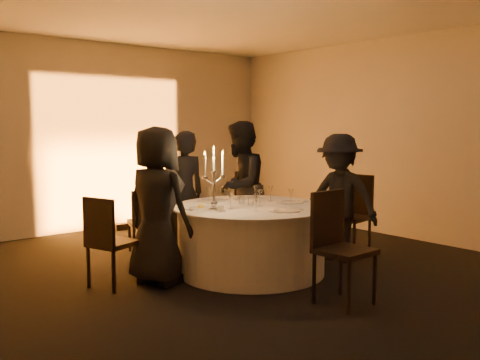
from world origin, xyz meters
TOP-DOWN VIEW (x-y plane):
  - floor at (0.00, 0.00)m, footprint 7.00×7.00m
  - ceiling at (0.00, 0.00)m, footprint 7.00×7.00m
  - wall_back at (0.00, 3.50)m, footprint 7.00×0.00m
  - wall_right at (3.00, 0.00)m, footprint 0.00×7.00m
  - uplighter_fixture at (0.00, 3.20)m, footprint 0.25×0.12m
  - banquet_table at (0.00, 0.00)m, footprint 1.80×1.80m
  - chair_left at (-1.55, 0.47)m, footprint 0.53×0.53m
  - chair_back_left at (-0.52, 1.53)m, footprint 0.47×0.47m
  - chair_back_right at (0.70, 1.16)m, footprint 0.63×0.63m
  - chair_right at (1.54, -0.22)m, footprint 0.52×0.52m
  - chair_front at (-0.05, -1.31)m, footprint 0.48×0.48m
  - guest_left at (-1.05, 0.31)m, footprint 0.74×0.94m
  - guest_back_left at (-0.15, 1.16)m, footprint 0.63×0.46m
  - guest_back_right at (0.60, 0.92)m, footprint 1.07×1.01m
  - guest_right at (1.17, -0.31)m, footprint 0.83×1.14m
  - plate_left at (-0.57, 0.19)m, footprint 0.36×0.26m
  - plate_back_left at (-0.10, 0.59)m, footprint 0.36×0.29m
  - plate_back_right at (0.35, 0.47)m, footprint 0.35×0.29m
  - plate_right at (0.52, -0.14)m, footprint 0.36×0.27m
  - plate_front at (0.04, -0.53)m, footprint 0.36×0.29m
  - coffee_cup at (-0.52, -0.11)m, footprint 0.11×0.11m
  - candelabra at (-0.53, -0.01)m, footprint 0.30×0.14m
  - wine_glass_a at (-0.23, -0.35)m, footprint 0.07×0.07m
  - wine_glass_b at (-0.28, 0.43)m, footprint 0.07×0.07m
  - wine_glass_c at (0.41, 0.12)m, footprint 0.07×0.07m
  - wine_glass_d at (0.38, -0.26)m, footprint 0.07×0.07m
  - wine_glass_e at (-0.34, -0.05)m, footprint 0.07×0.07m
  - wine_glass_f at (0.05, -0.10)m, footprint 0.07×0.07m
  - wine_glass_g at (0.27, 0.23)m, footprint 0.07×0.07m
  - tumbler_a at (0.04, 0.21)m, footprint 0.07×0.07m
  - tumbler_b at (0.02, 0.03)m, footprint 0.07×0.07m

SIDE VIEW (x-z plane):
  - floor at x=0.00m, z-range 0.00..0.00m
  - uplighter_fixture at x=0.00m, z-range 0.00..0.10m
  - banquet_table at x=0.00m, z-range 0.00..0.77m
  - chair_back_left at x=-0.52m, z-range 0.05..0.90m
  - chair_left at x=-1.55m, z-range 0.06..1.02m
  - chair_right at x=1.54m, z-range 0.07..1.12m
  - chair_front at x=-0.05m, z-range 0.07..1.14m
  - chair_back_right at x=0.70m, z-range 0.07..1.14m
  - plate_right at x=0.52m, z-range 0.77..0.78m
  - plate_front at x=0.04m, z-range 0.77..0.78m
  - plate_back_right at x=0.35m, z-range 0.77..0.78m
  - plate_back_left at x=-0.10m, z-range 0.77..0.78m
  - plate_left at x=-0.57m, z-range 0.75..0.83m
  - guest_right at x=1.17m, z-range 0.00..1.58m
  - coffee_cup at x=-0.52m, z-range 0.77..0.83m
  - guest_back_left at x=-0.15m, z-range 0.00..1.61m
  - tumbler_a at x=0.04m, z-range 0.77..0.86m
  - tumbler_b at x=0.02m, z-range 0.77..0.86m
  - guest_left at x=-1.05m, z-range 0.00..1.68m
  - guest_back_right at x=0.60m, z-range 0.00..1.74m
  - wine_glass_a at x=-0.23m, z-range 0.81..1.00m
  - wine_glass_b at x=-0.28m, z-range 0.81..1.00m
  - wine_glass_c at x=0.41m, z-range 0.81..1.00m
  - wine_glass_d at x=0.38m, z-range 0.81..1.00m
  - wine_glass_e at x=-0.34m, z-range 0.81..1.00m
  - wine_glass_f at x=0.05m, z-range 0.81..1.00m
  - wine_glass_g at x=0.27m, z-range 0.81..1.00m
  - candelabra at x=-0.53m, z-range 0.66..1.37m
  - wall_back at x=0.00m, z-range -2.00..5.00m
  - wall_right at x=3.00m, z-range -2.00..5.00m
  - ceiling at x=0.00m, z-range 3.00..3.00m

